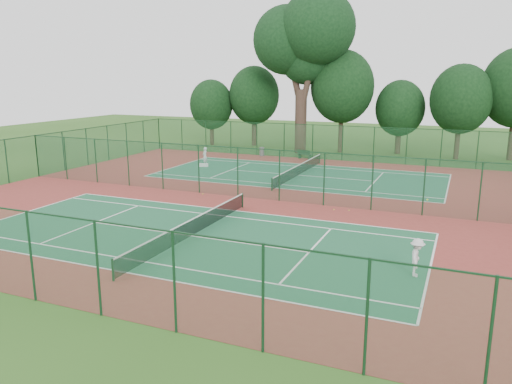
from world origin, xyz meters
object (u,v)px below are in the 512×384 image
player_near (417,258)px  big_tree (304,39)px  bench (304,154)px  trash_bin (262,152)px  player_far (205,156)px  kit_bag (204,165)px

player_near → big_tree: bearing=23.7°
bench → big_tree: 12.48m
trash_bin → big_tree: big_tree is taller
player_far → bench: (7.61, 7.02, -0.36)m
trash_bin → kit_bag: bearing=-107.5°
player_near → bench: size_ratio=1.02×
trash_bin → bench: size_ratio=0.58×
bench → kit_bag: 10.72m
kit_bag → bench: bearing=23.0°
player_near → player_far: (-21.18, 20.38, 0.03)m
player_near → kit_bag: size_ratio=2.03×
player_near → big_tree: big_tree is taller
kit_bag → big_tree: 17.95m
bench → kit_bag: size_ratio=1.99×
player_near → player_far: player_far is taller
player_far → big_tree: bearing=151.8°
player_near → kit_bag: (-20.88, 19.56, -0.68)m
trash_bin → bench: bearing=-2.8°
bench → player_far: bearing=-118.8°
player_far → bench: size_ratio=1.05×
trash_bin → player_near: bearing=-56.4°
player_near → bench: (-13.58, 27.40, -0.34)m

